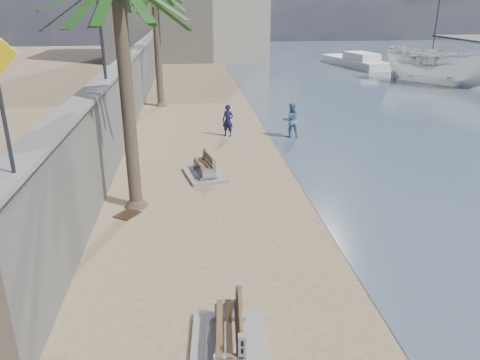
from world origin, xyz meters
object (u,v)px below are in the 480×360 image
bench_near (229,334)px  boat_cruiser (439,63)px  person_a (228,118)px  yacht_far (355,63)px  sailboat_west (431,59)px  person_b (291,118)px  bench_far (204,167)px

bench_near → boat_cruiser: 35.41m
person_a → yacht_far: 30.17m
boat_cruiser → sailboat_west: sailboat_west is taller
person_b → sailboat_west: bearing=-129.6°
boat_cruiser → person_a: bearing=180.0°
person_a → sailboat_west: (25.32, 28.53, -0.59)m
person_a → yacht_far: size_ratio=0.19×
bench_near → person_a: person_a is taller
bench_near → bench_far: (-0.12, 9.81, -0.03)m
bench_far → boat_cruiser: boat_cruiser is taller
boat_cruiser → person_b: bearing=-173.8°
bench_near → person_b: size_ratio=1.19×
bench_far → person_a: person_a is taller
bench_far → person_a: 5.87m
bench_far → person_b: person_b is taller
person_a → boat_cruiser: (18.33, 13.99, 0.76)m
person_b → sailboat_west: size_ratio=0.19×
person_b → sailboat_west: sailboat_west is taller
bench_near → person_b: person_b is taller
boat_cruiser → yacht_far: bearing=65.9°
bench_near → sailboat_west: (26.59, 44.01, -0.07)m
person_a → boat_cruiser: 23.07m
person_a → person_b: size_ratio=0.96×
bench_far → person_b: (4.49, 5.18, 0.59)m
bench_near → person_a: size_ratio=1.24×
person_b → person_a: bearing=-11.3°
bench_far → boat_cruiser: (19.71, 19.66, 1.31)m
yacht_far → bench_far: bearing=139.8°
bench_far → boat_cruiser: bearing=44.9°
boat_cruiser → bench_far: bearing=-172.5°
bench_far → yacht_far: bearing=61.8°
bench_near → boat_cruiser: size_ratio=0.55×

